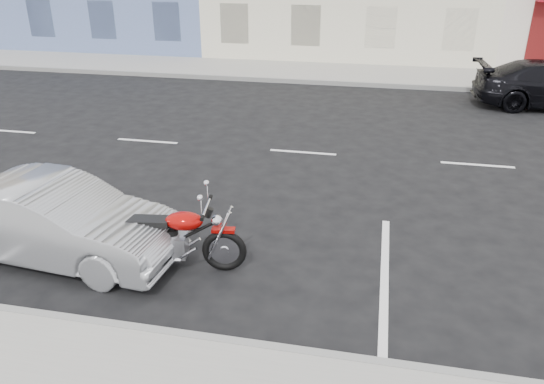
{
  "coord_description": "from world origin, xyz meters",
  "views": [
    {
      "loc": [
        -0.3,
        -11.87,
        4.47
      ],
      "look_at": [
        -1.91,
        -4.08,
        0.8
      ],
      "focal_mm": 35.0,
      "sensor_mm": 36.0,
      "label": 1
    }
  ],
  "objects": [
    {
      "name": "sidewalk_far",
      "position": [
        -5.0,
        8.7,
        0.07
      ],
      "size": [
        80.0,
        3.4,
        0.15
      ],
      "primitive_type": "cube",
      "color": "gray",
      "rests_on": "ground"
    },
    {
      "name": "motorcycle",
      "position": [
        -2.36,
        -5.3,
        0.49
      ],
      "size": [
        2.14,
        0.73,
        1.08
      ],
      "rotation": [
        0.0,
        0.0,
        0.14
      ],
      "color": "black",
      "rests_on": "ground"
    },
    {
      "name": "ground",
      "position": [
        0.0,
        0.0,
        0.0
      ],
      "size": [
        120.0,
        120.0,
        0.0
      ],
      "primitive_type": "plane",
      "color": "black",
      "rests_on": "ground"
    },
    {
      "name": "sedan_silver",
      "position": [
        -5.04,
        -5.46,
        0.64
      ],
      "size": [
        4.01,
        1.7,
        1.29
      ],
      "primitive_type": "imported",
      "rotation": [
        0.0,
        0.0,
        1.48
      ],
      "color": "#95979C",
      "rests_on": "ground"
    },
    {
      "name": "curb_near",
      "position": [
        -5.0,
        -7.0,
        0.08
      ],
      "size": [
        80.0,
        0.12,
        0.16
      ],
      "primitive_type": "cube",
      "color": "gray",
      "rests_on": "ground"
    },
    {
      "name": "curb_far",
      "position": [
        -5.0,
        7.0,
        0.08
      ],
      "size": [
        80.0,
        0.12,
        0.16
      ],
      "primitive_type": "cube",
      "color": "gray",
      "rests_on": "ground"
    }
  ]
}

